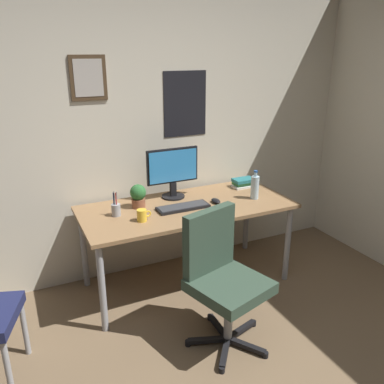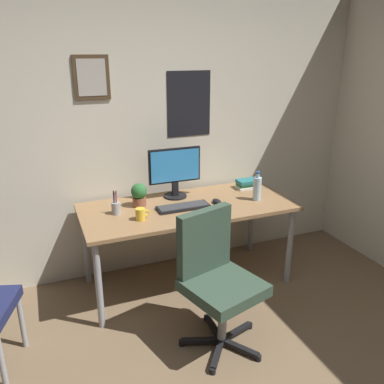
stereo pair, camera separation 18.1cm
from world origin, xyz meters
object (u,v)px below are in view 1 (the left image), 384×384
(water_bottle, at_px, (255,187))
(coffee_mug_near, at_px, (142,215))
(keyboard, at_px, (183,207))
(monitor, at_px, (173,171))
(book_stack_left, at_px, (243,182))
(office_chair, at_px, (221,273))
(potted_plant, at_px, (138,195))
(pen_cup, at_px, (116,209))
(computer_mouse, at_px, (216,201))

(water_bottle, distance_m, coffee_mug_near, 1.03)
(keyboard, bearing_deg, water_bottle, -4.46)
(monitor, distance_m, book_stack_left, 0.73)
(office_chair, relative_size, book_stack_left, 4.47)
(keyboard, bearing_deg, coffee_mug_near, -165.73)
(potted_plant, bearing_deg, water_bottle, -13.50)
(monitor, relative_size, keyboard, 1.07)
(book_stack_left, bearing_deg, coffee_mug_near, -162.23)
(keyboard, distance_m, book_stack_left, 0.78)
(keyboard, xyz_separation_m, book_stack_left, (0.73, 0.26, 0.03))
(pen_cup, bearing_deg, office_chair, -58.33)
(potted_plant, distance_m, pen_cup, 0.24)
(office_chair, height_order, water_bottle, water_bottle)
(monitor, height_order, coffee_mug_near, monitor)
(computer_mouse, relative_size, water_bottle, 0.44)
(coffee_mug_near, bearing_deg, monitor, 42.77)
(coffee_mug_near, distance_m, pen_cup, 0.24)
(coffee_mug_near, bearing_deg, water_bottle, 2.53)
(monitor, bearing_deg, pen_cup, -160.71)
(water_bottle, height_order, book_stack_left, water_bottle)
(monitor, xyz_separation_m, potted_plant, (-0.35, -0.10, -0.14))
(computer_mouse, relative_size, coffee_mug_near, 0.98)
(monitor, distance_m, coffee_mug_near, 0.59)
(office_chair, xyz_separation_m, computer_mouse, (0.34, 0.71, 0.22))
(potted_plant, bearing_deg, pen_cup, -155.71)
(monitor, distance_m, water_bottle, 0.72)
(keyboard, distance_m, pen_cup, 0.54)
(coffee_mug_near, distance_m, book_stack_left, 1.17)
(monitor, bearing_deg, coffee_mug_near, -137.23)
(water_bottle, bearing_deg, pen_cup, 173.36)
(office_chair, height_order, monitor, monitor)
(coffee_mug_near, bearing_deg, computer_mouse, 7.92)
(monitor, distance_m, pen_cup, 0.62)
(keyboard, bearing_deg, office_chair, -93.00)
(computer_mouse, distance_m, book_stack_left, 0.51)
(keyboard, relative_size, pen_cup, 2.15)
(office_chair, relative_size, water_bottle, 3.76)
(water_bottle, bearing_deg, coffee_mug_near, -177.47)
(office_chair, xyz_separation_m, potted_plant, (-0.28, 0.89, 0.31))
(keyboard, xyz_separation_m, water_bottle, (0.65, -0.05, 0.09))
(computer_mouse, distance_m, water_bottle, 0.37)
(water_bottle, distance_m, book_stack_left, 0.33)
(pen_cup, bearing_deg, keyboard, -9.30)
(office_chair, height_order, computer_mouse, office_chair)
(monitor, height_order, water_bottle, monitor)
(pen_cup, relative_size, book_stack_left, 0.94)
(computer_mouse, bearing_deg, potted_plant, 163.40)
(coffee_mug_near, relative_size, potted_plant, 0.57)
(water_bottle, bearing_deg, monitor, 151.85)
(monitor, bearing_deg, computer_mouse, -46.48)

